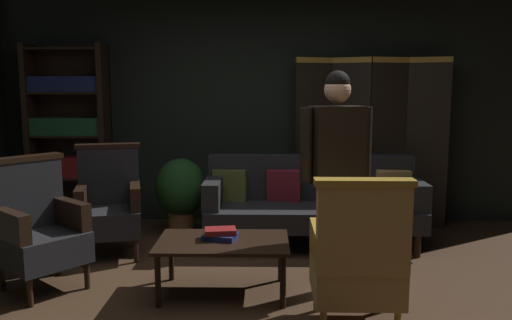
% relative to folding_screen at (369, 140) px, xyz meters
% --- Properties ---
extents(ground_plane, '(10.00, 10.00, 0.00)m').
position_rel_folding_screen_xyz_m(ground_plane, '(-1.25, -2.19, -0.99)').
color(ground_plane, '#3D2819').
extents(back_wall, '(7.20, 0.10, 2.80)m').
position_rel_folding_screen_xyz_m(back_wall, '(-1.25, 0.26, 0.41)').
color(back_wall, black).
rests_on(back_wall, ground_plane).
extents(folding_screen, '(1.70, 0.30, 1.90)m').
position_rel_folding_screen_xyz_m(folding_screen, '(0.00, 0.00, 0.00)').
color(folding_screen, black).
rests_on(folding_screen, ground_plane).
extents(bookshelf, '(0.90, 0.32, 2.05)m').
position_rel_folding_screen_xyz_m(bookshelf, '(-3.40, 0.00, 0.07)').
color(bookshelf, black).
rests_on(bookshelf, ground_plane).
extents(velvet_couch, '(2.12, 0.78, 0.88)m').
position_rel_folding_screen_xyz_m(velvet_couch, '(-0.70, -0.74, -0.53)').
color(velvet_couch, black).
rests_on(velvet_couch, ground_plane).
extents(coffee_table, '(1.00, 0.64, 0.42)m').
position_rel_folding_screen_xyz_m(coffee_table, '(-1.49, -2.03, -0.61)').
color(coffee_table, black).
rests_on(coffee_table, ground_plane).
extents(armchair_gilt_accent, '(0.60, 0.58, 1.04)m').
position_rel_folding_screen_xyz_m(armchair_gilt_accent, '(-0.58, -2.65, -0.50)').
color(armchair_gilt_accent, '#B78E33').
rests_on(armchair_gilt_accent, ground_plane).
extents(armchair_wing_left, '(0.70, 0.70, 1.04)m').
position_rel_folding_screen_xyz_m(armchair_wing_left, '(-2.64, -1.11, -0.50)').
color(armchair_wing_left, black).
rests_on(armchair_wing_left, ground_plane).
extents(armchair_wing_right, '(0.81, 0.81, 1.04)m').
position_rel_folding_screen_xyz_m(armchair_wing_right, '(-2.95, -1.94, -0.50)').
color(armchair_wing_right, black).
rests_on(armchair_wing_right, ground_plane).
extents(standing_figure, '(0.56, 0.33, 1.70)m').
position_rel_folding_screen_xyz_m(standing_figure, '(-0.64, -1.97, 0.04)').
color(standing_figure, black).
rests_on(standing_figure, ground_plane).
extents(potted_plant, '(0.54, 0.54, 0.83)m').
position_rel_folding_screen_xyz_m(potted_plant, '(-2.07, -0.46, -0.51)').
color(potted_plant, brown).
rests_on(potted_plant, ground_plane).
extents(book_navy_cloth, '(0.28, 0.24, 0.04)m').
position_rel_folding_screen_xyz_m(book_navy_cloth, '(-1.52, -1.99, -0.54)').
color(book_navy_cloth, navy).
rests_on(book_navy_cloth, coffee_table).
extents(book_red_leather, '(0.26, 0.19, 0.04)m').
position_rel_folding_screen_xyz_m(book_red_leather, '(-1.52, -1.99, -0.50)').
color(book_red_leather, maroon).
rests_on(book_red_leather, book_navy_cloth).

